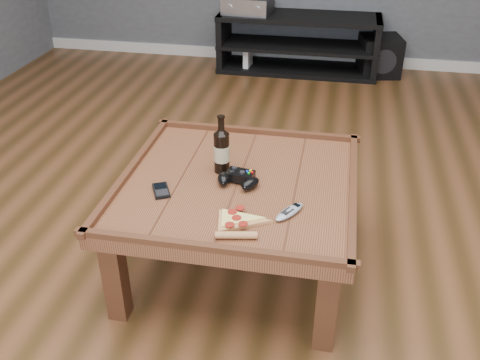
% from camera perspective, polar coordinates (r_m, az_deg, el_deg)
% --- Properties ---
extents(ground, '(6.00, 6.00, 0.00)m').
position_cam_1_polar(ground, '(2.56, -0.18, -8.82)').
color(ground, '#402912').
rests_on(ground, ground).
extents(baseboard, '(5.00, 0.02, 0.10)m').
position_cam_1_polar(baseboard, '(5.19, 6.34, 12.89)').
color(baseboard, silver).
rests_on(baseboard, ground).
extents(coffee_table, '(1.03, 1.03, 0.48)m').
position_cam_1_polar(coffee_table, '(2.33, -0.20, -1.39)').
color(coffee_table, '#4F2716').
rests_on(coffee_table, ground).
extents(media_console, '(1.40, 0.45, 0.50)m').
position_cam_1_polar(media_console, '(4.90, 6.20, 14.23)').
color(media_console, black).
rests_on(media_console, ground).
extents(beer_bottle, '(0.07, 0.07, 0.27)m').
position_cam_1_polar(beer_bottle, '(2.33, -1.97, 3.27)').
color(beer_bottle, black).
rests_on(beer_bottle, coffee_table).
extents(game_controller, '(0.20, 0.15, 0.05)m').
position_cam_1_polar(game_controller, '(2.27, -0.19, 0.14)').
color(game_controller, black).
rests_on(game_controller, coffee_table).
extents(pizza_slice, '(0.22, 0.30, 0.03)m').
position_cam_1_polar(pizza_slice, '(2.03, -0.38, -4.53)').
color(pizza_slice, tan).
rests_on(pizza_slice, coffee_table).
extents(smartphone, '(0.11, 0.13, 0.02)m').
position_cam_1_polar(smartphone, '(2.24, -8.41, -1.11)').
color(smartphone, black).
rests_on(smartphone, coffee_table).
extents(remote_control, '(0.13, 0.16, 0.02)m').
position_cam_1_polar(remote_control, '(2.09, 5.30, -3.39)').
color(remote_control, '#9599A2').
rests_on(remote_control, coffee_table).
extents(av_receiver, '(0.43, 0.37, 0.14)m').
position_cam_1_polar(av_receiver, '(4.87, 0.86, 18.23)').
color(av_receiver, black).
rests_on(av_receiver, media_console).
extents(subwoofer, '(0.39, 0.39, 0.33)m').
position_cam_1_polar(subwoofer, '(4.96, 14.66, 12.70)').
color(subwoofer, black).
rests_on(subwoofer, ground).
extents(game_console, '(0.12, 0.20, 0.24)m').
position_cam_1_polar(game_console, '(4.92, 0.85, 12.80)').
color(game_console, slate).
rests_on(game_console, ground).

